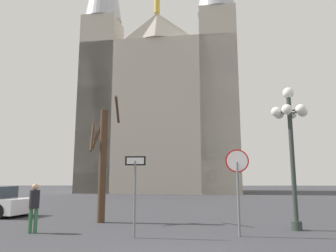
{
  "coord_description": "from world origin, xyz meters",
  "views": [
    {
      "loc": [
        -0.05,
        -6.09,
        1.81
      ],
      "look_at": [
        -0.4,
        16.43,
        5.49
      ],
      "focal_mm": 33.29,
      "sensor_mm": 36.0,
      "label": 1
    }
  ],
  "objects_px": {
    "stop_sign": "(238,175)",
    "pedestrian_walking": "(34,203)",
    "street_lamp": "(290,129)",
    "one_way_arrow_sign": "(135,185)",
    "cathedral": "(162,98)",
    "bare_tree": "(103,161)"
  },
  "relations": [
    {
      "from": "one_way_arrow_sign",
      "to": "street_lamp",
      "type": "relative_size",
      "value": 0.48
    },
    {
      "from": "one_way_arrow_sign",
      "to": "bare_tree",
      "type": "height_order",
      "value": "bare_tree"
    },
    {
      "from": "cathedral",
      "to": "street_lamp",
      "type": "bearing_deg",
      "value": -78.09
    },
    {
      "from": "bare_tree",
      "to": "one_way_arrow_sign",
      "type": "bearing_deg",
      "value": -61.19
    },
    {
      "from": "pedestrian_walking",
      "to": "cathedral",
      "type": "bearing_deg",
      "value": 83.44
    },
    {
      "from": "street_lamp",
      "to": "pedestrian_walking",
      "type": "relative_size",
      "value": 3.19
    },
    {
      "from": "cathedral",
      "to": "one_way_arrow_sign",
      "type": "height_order",
      "value": "cathedral"
    },
    {
      "from": "one_way_arrow_sign",
      "to": "street_lamp",
      "type": "xyz_separation_m",
      "value": [
        5.41,
        1.45,
        1.95
      ]
    },
    {
      "from": "cathedral",
      "to": "pedestrian_walking",
      "type": "distance_m",
      "value": 29.67
    },
    {
      "from": "cathedral",
      "to": "street_lamp",
      "type": "relative_size",
      "value": 7.24
    },
    {
      "from": "one_way_arrow_sign",
      "to": "pedestrian_walking",
      "type": "xyz_separation_m",
      "value": [
        -3.41,
        0.76,
        -0.61
      ]
    },
    {
      "from": "cathedral",
      "to": "one_way_arrow_sign",
      "type": "xyz_separation_m",
      "value": [
        0.25,
        -28.27,
        -10.06
      ]
    },
    {
      "from": "street_lamp",
      "to": "bare_tree",
      "type": "height_order",
      "value": "bare_tree"
    },
    {
      "from": "street_lamp",
      "to": "pedestrian_walking",
      "type": "bearing_deg",
      "value": -175.56
    },
    {
      "from": "stop_sign",
      "to": "street_lamp",
      "type": "relative_size",
      "value": 0.53
    },
    {
      "from": "cathedral",
      "to": "street_lamp",
      "type": "distance_m",
      "value": 28.59
    },
    {
      "from": "cathedral",
      "to": "stop_sign",
      "type": "height_order",
      "value": "cathedral"
    },
    {
      "from": "stop_sign",
      "to": "pedestrian_walking",
      "type": "relative_size",
      "value": 1.69
    },
    {
      "from": "street_lamp",
      "to": "bare_tree",
      "type": "bearing_deg",
      "value": 166.51
    },
    {
      "from": "bare_tree",
      "to": "street_lamp",
      "type": "bearing_deg",
      "value": -13.49
    },
    {
      "from": "cathedral",
      "to": "stop_sign",
      "type": "xyz_separation_m",
      "value": [
        3.46,
        -28.0,
        -9.76
      ]
    },
    {
      "from": "pedestrian_walking",
      "to": "one_way_arrow_sign",
      "type": "bearing_deg",
      "value": -12.6
    }
  ]
}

